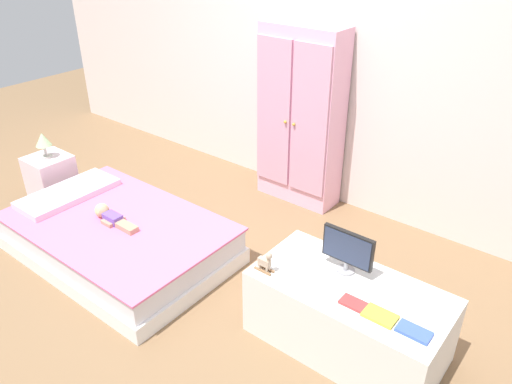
# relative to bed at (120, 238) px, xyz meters

# --- Properties ---
(ground_plane) EXTENTS (10.00, 10.00, 0.02)m
(ground_plane) POSITION_rel_bed_xyz_m (0.58, 0.06, -0.15)
(ground_plane) COLOR brown
(back_wall) EXTENTS (6.40, 0.05, 2.70)m
(back_wall) POSITION_rel_bed_xyz_m (0.58, 1.64, 1.21)
(back_wall) COLOR silver
(back_wall) RESTS_ON ground_plane
(bed) EXTENTS (1.52, 0.99, 0.28)m
(bed) POSITION_rel_bed_xyz_m (0.00, 0.00, 0.00)
(bed) COLOR white
(bed) RESTS_ON ground_plane
(pillow) EXTENTS (0.32, 0.71, 0.05)m
(pillow) POSITION_rel_bed_xyz_m (-0.56, -0.00, 0.16)
(pillow) COLOR silver
(pillow) RESTS_ON bed
(doll) EXTENTS (0.39, 0.13, 0.10)m
(doll) POSITION_rel_bed_xyz_m (-0.05, -0.02, 0.18)
(doll) COLOR #6B4CB2
(doll) RESTS_ON bed
(nightstand) EXTENTS (0.31, 0.31, 0.42)m
(nightstand) POSITION_rel_bed_xyz_m (-1.01, 0.13, 0.07)
(nightstand) COLOR silver
(nightstand) RESTS_ON ground_plane
(table_lamp) EXTENTS (0.12, 0.12, 0.20)m
(table_lamp) POSITION_rel_bed_xyz_m (-1.01, 0.13, 0.42)
(table_lamp) COLOR #B7B2AD
(table_lamp) RESTS_ON nightstand
(wardrobe) EXTENTS (0.66, 0.31, 1.42)m
(wardrobe) POSITION_rel_bed_xyz_m (0.50, 1.46, 0.57)
(wardrobe) COLOR #EFADCC
(wardrobe) RESTS_ON ground_plane
(tv_stand) EXTENTS (1.03, 0.53, 0.41)m
(tv_stand) POSITION_rel_bed_xyz_m (1.65, 0.23, 0.07)
(tv_stand) COLOR silver
(tv_stand) RESTS_ON ground_plane
(tv_monitor) EXTENTS (0.29, 0.10, 0.25)m
(tv_monitor) POSITION_rel_bed_xyz_m (1.56, 0.32, 0.42)
(tv_monitor) COLOR #99999E
(tv_monitor) RESTS_ON tv_stand
(rocking_horse_toy) EXTENTS (0.11, 0.04, 0.13)m
(rocking_horse_toy) POSITION_rel_bed_xyz_m (1.23, 0.06, 0.34)
(rocking_horse_toy) COLOR #8E6642
(rocking_horse_toy) RESTS_ON tv_stand
(book_red) EXTENTS (0.13, 0.08, 0.01)m
(book_red) POSITION_rel_bed_xyz_m (1.73, 0.12, 0.28)
(book_red) COLOR #CC3838
(book_red) RESTS_ON tv_stand
(book_yellow) EXTENTS (0.16, 0.10, 0.02)m
(book_yellow) POSITION_rel_bed_xyz_m (1.87, 0.12, 0.28)
(book_yellow) COLOR gold
(book_yellow) RESTS_ON tv_stand
(book_blue) EXTENTS (0.16, 0.09, 0.02)m
(book_blue) POSITION_rel_bed_xyz_m (2.04, 0.12, 0.28)
(book_blue) COLOR blue
(book_blue) RESTS_ON tv_stand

